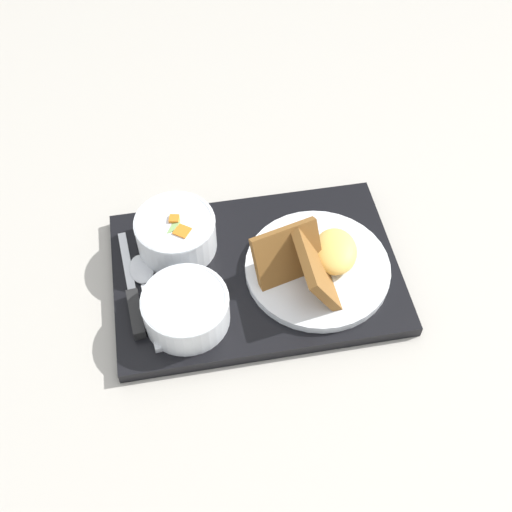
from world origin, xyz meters
The scene contains 7 objects.
ground_plane centered at (0.00, 0.00, 0.00)m, with size 4.00×4.00×0.00m, color #ADA89E.
serving_tray centered at (0.00, 0.00, 0.01)m, with size 0.44×0.33×0.02m.
bowl_salad centered at (-0.11, 0.04, 0.05)m, with size 0.11×0.11×0.06m.
bowl_soup centered at (-0.09, -0.08, 0.05)m, with size 0.12×0.12×0.05m.
plate_main centered at (0.08, -0.01, 0.04)m, with size 0.20×0.20×0.09m.
knife centered at (-0.17, -0.06, 0.03)m, with size 0.06×0.18×0.02m.
spoon centered at (-0.15, -0.03, 0.02)m, with size 0.06×0.16×0.01m.
Camera 1 is at (-0.01, -0.53, 0.76)m, focal length 45.00 mm.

